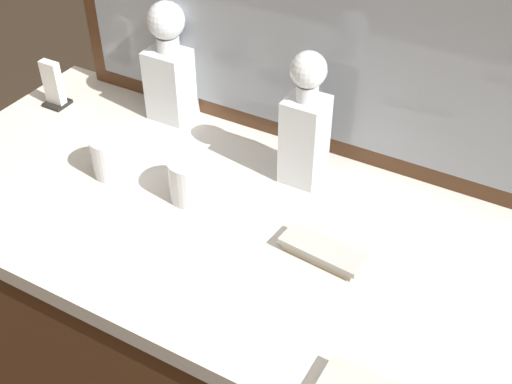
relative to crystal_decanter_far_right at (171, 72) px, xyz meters
The scene contains 7 objects.
dresser 0.67m from the crystal_decanter_far_right, 34.58° to the right, with size 1.40×0.60×0.84m.
crystal_decanter_far_right is the anchor object (origin of this frame).
crystal_decanter_far_left 0.36m from the crystal_decanter_far_right, 10.73° to the right, with size 0.08×0.08×0.27m.
crystal_tumbler_far_left 0.30m from the crystal_decanter_far_right, 48.32° to the right, with size 0.09×0.09×0.08m.
crystal_tumbler_right 0.25m from the crystal_decanter_far_right, 85.42° to the right, with size 0.08×0.08×0.08m.
silver_brush_left 0.55m from the crystal_decanter_far_right, 27.41° to the right, with size 0.15×0.07×0.02m.
napkin_holder 0.28m from the crystal_decanter_far_right, 159.23° to the right, with size 0.05×0.05×0.11m.
Camera 1 is at (0.42, -0.76, 1.63)m, focal length 45.32 mm.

